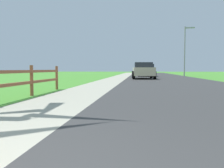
% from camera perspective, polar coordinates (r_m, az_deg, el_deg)
% --- Properties ---
extents(ground_plane, '(120.00, 120.00, 0.00)m').
position_cam_1_polar(ground_plane, '(26.46, 3.67, 1.53)').
color(ground_plane, '#458B2E').
extents(road_asphalt, '(7.00, 66.00, 0.01)m').
position_cam_1_polar(road_asphalt, '(28.52, 10.90, 1.62)').
color(road_asphalt, '#343434').
rests_on(road_asphalt, ground).
extents(curb_concrete, '(6.00, 66.00, 0.01)m').
position_cam_1_polar(curb_concrete, '(28.74, -2.14, 1.70)').
color(curb_concrete, '#A6A38F').
rests_on(curb_concrete, ground).
extents(grass_verge, '(5.00, 66.00, 0.00)m').
position_cam_1_polar(grass_verge, '(29.00, -5.07, 1.70)').
color(grass_verge, '#458B2E').
rests_on(grass_verge, ground).
extents(parked_suv_beige, '(2.20, 4.95, 1.50)m').
position_cam_1_polar(parked_suv_beige, '(23.13, 7.19, 3.14)').
color(parked_suv_beige, '#C6B793').
rests_on(parked_suv_beige, ground).
extents(parked_car_silver, '(2.16, 4.44, 1.50)m').
position_cam_1_polar(parked_car_silver, '(30.54, 7.98, 3.17)').
color(parked_car_silver, '#B7BABF').
rests_on(parked_car_silver, ground).
extents(street_lamp, '(1.17, 0.20, 5.84)m').
position_cam_1_polar(street_lamp, '(30.45, 16.63, 8.25)').
color(street_lamp, gray).
rests_on(street_lamp, ground).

